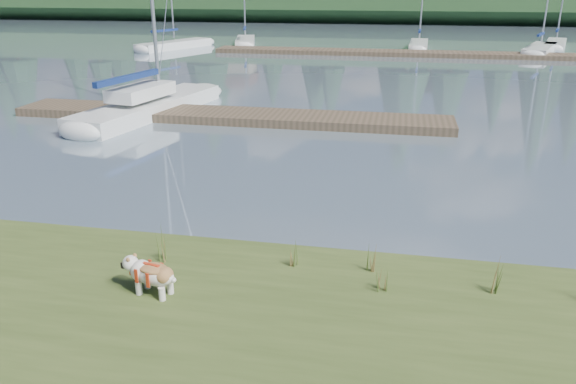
# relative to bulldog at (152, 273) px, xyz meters

# --- Properties ---
(ground) EXTENTS (200.00, 200.00, 0.00)m
(ground) POSITION_rel_bulldog_xyz_m (1.37, 33.53, -0.69)
(ground) COLOR slate
(ground) RESTS_ON ground
(ridge) EXTENTS (200.00, 20.00, 5.00)m
(ridge) POSITION_rel_bulldog_xyz_m (1.37, 76.53, 1.81)
(ridge) COLOR #193118
(ridge) RESTS_ON ground
(bulldog) EXTENTS (0.92, 0.48, 0.54)m
(bulldog) POSITION_rel_bulldog_xyz_m (0.00, 0.00, 0.00)
(bulldog) COLOR silver
(bulldog) RESTS_ON bank
(sailboat_main) EXTENTS (3.33, 8.77, 12.41)m
(sailboat_main) POSITION_rel_bulldog_xyz_m (-5.68, 13.39, -0.27)
(sailboat_main) COLOR silver
(sailboat_main) RESTS_ON ground
(dock_near) EXTENTS (16.00, 2.00, 0.30)m
(dock_near) POSITION_rel_bulldog_xyz_m (-2.63, 12.53, -0.54)
(dock_near) COLOR #4C3D2C
(dock_near) RESTS_ON ground
(dock_far) EXTENTS (26.00, 2.20, 0.30)m
(dock_far) POSITION_rel_bulldog_xyz_m (3.37, 33.53, -0.54)
(dock_far) COLOR #4C3D2C
(dock_far) RESTS_ON ground
(sailboat_bg_0) EXTENTS (4.27, 7.71, 11.19)m
(sailboat_bg_0) POSITION_rel_bulldog_xyz_m (-13.27, 35.08, -0.37)
(sailboat_bg_0) COLOR silver
(sailboat_bg_0) RESTS_ON ground
(sailboat_bg_1) EXTENTS (3.01, 7.15, 10.58)m
(sailboat_bg_1) POSITION_rel_bulldog_xyz_m (-9.04, 38.47, -0.36)
(sailboat_bg_1) COLOR silver
(sailboat_bg_1) RESTS_ON ground
(sailboat_bg_2) EXTENTS (1.54, 6.48, 9.83)m
(sailboat_bg_2) POSITION_rel_bulldog_xyz_m (4.67, 38.11, -0.36)
(sailboat_bg_2) COLOR silver
(sailboat_bg_2) RESTS_ON ground
(sailboat_bg_3) EXTENTS (3.98, 7.78, 11.37)m
(sailboat_bg_3) POSITION_rel_bulldog_xyz_m (13.21, 36.99, -0.36)
(sailboat_bg_3) COLOR silver
(sailboat_bg_3) RESTS_ON ground
(sailboat_bg_4) EXTENTS (3.02, 6.73, 9.91)m
(sailboat_bg_4) POSITION_rel_bulldog_xyz_m (15.06, 40.91, -0.36)
(sailboat_bg_4) COLOR silver
(sailboat_bg_4) RESTS_ON ground
(weed_0) EXTENTS (0.17, 0.14, 0.51)m
(weed_0) POSITION_rel_bulldog_xyz_m (1.90, 1.26, -0.13)
(weed_0) COLOR #475B23
(weed_0) RESTS_ON bank
(weed_1) EXTENTS (0.17, 0.14, 0.52)m
(weed_1) POSITION_rel_bulldog_xyz_m (3.18, 1.34, -0.12)
(weed_1) COLOR #475B23
(weed_1) RESTS_ON bank
(weed_2) EXTENTS (0.17, 0.14, 0.60)m
(weed_2) POSITION_rel_bulldog_xyz_m (5.05, 1.03, -0.09)
(weed_2) COLOR #475B23
(weed_2) RESTS_ON bank
(weed_3) EXTENTS (0.17, 0.14, 0.64)m
(weed_3) POSITION_rel_bulldog_xyz_m (-0.32, 1.04, -0.07)
(weed_3) COLOR #475B23
(weed_3) RESTS_ON bank
(weed_4) EXTENTS (0.17, 0.14, 0.42)m
(weed_4) POSITION_rel_bulldog_xyz_m (3.33, 0.78, -0.16)
(weed_4) COLOR #475B23
(weed_4) RESTS_ON bank
(mud_lip) EXTENTS (60.00, 0.50, 0.14)m
(mud_lip) POSITION_rel_bulldog_xyz_m (1.37, 1.93, -0.62)
(mud_lip) COLOR #33281C
(mud_lip) RESTS_ON ground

